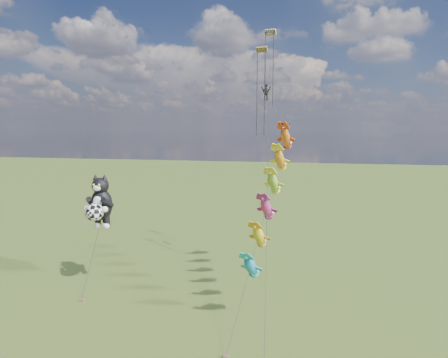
# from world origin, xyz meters

# --- Properties ---
(ground) EXTENTS (300.00, 300.00, 0.00)m
(ground) POSITION_xyz_m (0.00, 0.00, 0.00)
(ground) COLOR #273E0F
(cat_kite_rig) EXTENTS (2.34, 4.12, 11.05)m
(cat_kite_rig) POSITION_xyz_m (-5.37, 7.93, 8.41)
(cat_kite_rig) COLOR brown
(cat_kite_rig) RESTS_ON ground
(fish_windsock_rig) EXTENTS (3.76, 15.59, 17.08)m
(fish_windsock_rig) POSITION_xyz_m (10.20, 8.57, 9.60)
(fish_windsock_rig) COLOR brown
(fish_windsock_rig) RESTS_ON ground
(parafoil_rig) EXTENTS (2.78, 17.41, 24.87)m
(parafoil_rig) POSITION_xyz_m (9.22, 13.36, 19.24)
(parafoil_rig) COLOR brown
(parafoil_rig) RESTS_ON ground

